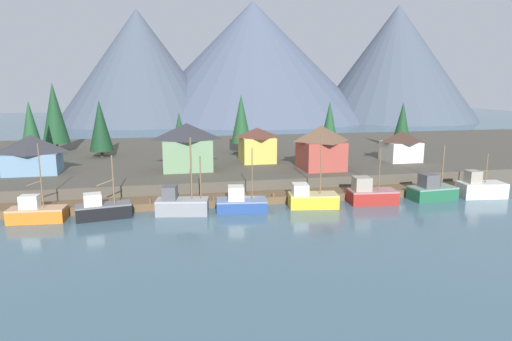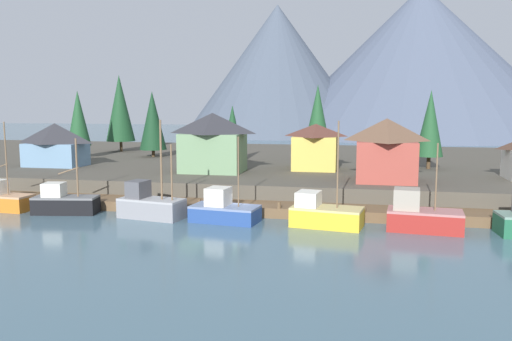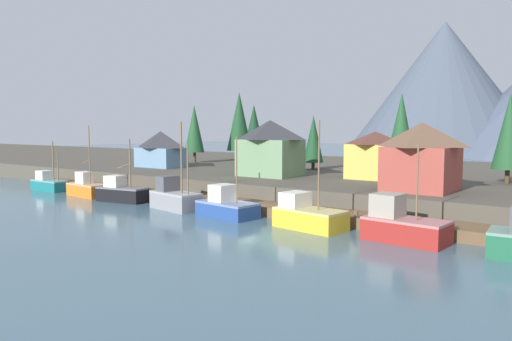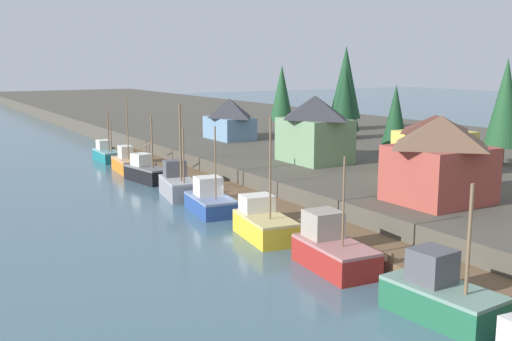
% 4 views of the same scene
% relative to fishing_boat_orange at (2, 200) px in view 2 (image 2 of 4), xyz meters
% --- Properties ---
extents(ground_plane, '(400.00, 400.00, 1.00)m').
position_rel_fishing_boat_orange_xyz_m(ground_plane, '(24.82, 21.63, -1.58)').
color(ground_plane, '#476675').
extents(dock, '(80.00, 4.00, 1.60)m').
position_rel_fishing_boat_orange_xyz_m(dock, '(24.82, 3.62, -0.58)').
color(dock, brown).
rests_on(dock, ground_plane).
extents(shoreline_bank, '(400.00, 56.00, 2.50)m').
position_rel_fishing_boat_orange_xyz_m(shoreline_bank, '(24.82, 33.63, 0.17)').
color(shoreline_bank, '#4C473D').
rests_on(shoreline_bank, ground_plane).
extents(mountain_west_peak, '(67.81, 67.81, 46.36)m').
position_rel_fishing_boat_orange_xyz_m(mountain_west_peak, '(5.36, 141.40, 22.09)').
color(mountain_west_peak, '#475160').
rests_on(mountain_west_peak, ground_plane).
extents(mountain_central_peak, '(108.15, 108.15, 52.81)m').
position_rel_fishing_boat_orange_xyz_m(mountain_central_peak, '(55.97, 151.54, 25.32)').
color(mountain_central_peak, '#4C566B').
rests_on(mountain_central_peak, ground_plane).
extents(fishing_boat_orange, '(6.43, 3.01, 9.15)m').
position_rel_fishing_boat_orange_xyz_m(fishing_boat_orange, '(0.00, 0.00, 0.00)').
color(fishing_boat_orange, '#CC6B1E').
rests_on(fishing_boat_orange, ground_plane).
extents(fishing_boat_black, '(6.58, 3.45, 7.57)m').
position_rel_fishing_boat_orange_xyz_m(fishing_boat_black, '(7.32, -0.27, 0.06)').
color(fishing_boat_black, black).
rests_on(fishing_boat_black, ground_plane).
extents(fishing_boat_grey, '(6.63, 3.75, 9.47)m').
position_rel_fishing_boat_orange_xyz_m(fishing_boat_grey, '(16.54, -0.37, 0.19)').
color(fishing_boat_grey, gray).
rests_on(fishing_boat_grey, ground_plane).
extents(fishing_boat_blue, '(6.59, 3.86, 7.98)m').
position_rel_fishing_boat_orange_xyz_m(fishing_boat_blue, '(23.97, -0.45, 0.01)').
color(fishing_boat_blue, navy).
rests_on(fishing_boat_blue, ground_plane).
extents(fishing_boat_yellow, '(6.64, 3.96, 9.48)m').
position_rel_fishing_boat_orange_xyz_m(fishing_boat_yellow, '(33.30, -0.48, 0.06)').
color(fishing_boat_yellow, gold).
rests_on(fishing_boat_yellow, ground_plane).
extents(fishing_boat_red, '(6.52, 3.65, 7.65)m').
position_rel_fishing_boat_orange_xyz_m(fishing_boat_red, '(41.67, -0.33, 0.20)').
color(fishing_boat_red, maroon).
rests_on(fishing_boat_red, ground_plane).
extents(house_green, '(7.88, 5.89, 7.37)m').
position_rel_fishing_boat_orange_xyz_m(house_green, '(18.27, 15.31, 5.18)').
color(house_green, '#6B8E66').
rests_on(house_green, shoreline_bank).
extents(house_red, '(6.63, 7.29, 6.88)m').
position_rel_fishing_boat_orange_xyz_m(house_red, '(39.08, 12.13, 4.94)').
color(house_red, '#9E4238').
rests_on(house_red, shoreline_bank).
extents(house_blue, '(8.03, 5.06, 5.86)m').
position_rel_fishing_boat_orange_xyz_m(house_blue, '(-4.56, 16.96, 4.42)').
color(house_blue, '#6689A8').
rests_on(house_blue, shoreline_bank).
extents(house_yellow, '(5.83, 6.58, 5.91)m').
position_rel_fishing_boat_orange_xyz_m(house_yellow, '(30.54, 20.77, 4.43)').
color(house_yellow, gold).
rests_on(house_yellow, shoreline_bank).
extents(conifer_near_left, '(5.09, 5.09, 13.60)m').
position_rel_fishing_boat_orange_xyz_m(conifer_near_left, '(-6.04, 39.36, 9.14)').
color(conifer_near_left, '#4C3823').
rests_on(conifer_near_left, shoreline_bank).
extents(conifer_near_right, '(4.31, 4.31, 10.51)m').
position_rel_fishing_boat_orange_xyz_m(conifer_near_right, '(3.41, 31.63, 7.24)').
color(conifer_near_right, '#4C3823').
rests_on(conifer_near_right, shoreline_bank).
extents(conifer_mid_left, '(3.54, 3.54, 10.27)m').
position_rel_fishing_boat_orange_xyz_m(conifer_mid_left, '(45.04, 24.19, 7.36)').
color(conifer_mid_left, '#4C3823').
rests_on(conifer_mid_left, shoreline_bank).
extents(conifer_mid_right, '(3.10, 3.10, 8.31)m').
position_rel_fishing_boat_orange_xyz_m(conifer_mid_right, '(17.59, 27.90, 6.10)').
color(conifer_mid_right, '#4C3823').
rests_on(conifer_mid_right, shoreline_bank).
extents(conifer_back_right, '(3.63, 3.63, 10.58)m').
position_rel_fishing_boat_orange_xyz_m(conifer_back_right, '(-7.41, 27.81, 7.65)').
color(conifer_back_right, '#4C3823').
rests_on(conifer_back_right, shoreline_bank).
extents(conifer_centre, '(3.96, 3.96, 11.41)m').
position_rel_fishing_boat_orange_xyz_m(conifer_centre, '(29.74, 32.12, 8.05)').
color(conifer_centre, '#4C3823').
rests_on(conifer_centre, shoreline_bank).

